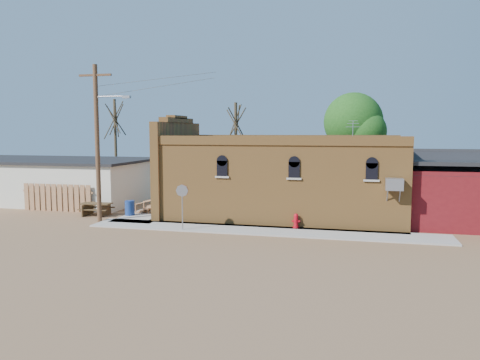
% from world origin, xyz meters
% --- Properties ---
extents(ground, '(120.00, 120.00, 0.00)m').
position_xyz_m(ground, '(0.00, 0.00, 0.00)').
color(ground, brown).
rests_on(ground, ground).
extents(sidewalk_south, '(19.00, 2.20, 0.08)m').
position_xyz_m(sidewalk_south, '(1.50, 0.90, 0.04)').
color(sidewalk_south, '#9E9991').
rests_on(sidewalk_south, ground).
extents(sidewalk_west, '(2.60, 10.00, 0.08)m').
position_xyz_m(sidewalk_west, '(-6.30, 6.00, 0.04)').
color(sidewalk_west, '#9E9991').
rests_on(sidewalk_west, ground).
extents(brick_bar, '(16.40, 7.97, 6.30)m').
position_xyz_m(brick_bar, '(1.64, 5.49, 2.34)').
color(brick_bar, '#AC7134').
rests_on(brick_bar, ground).
extents(red_shed, '(5.40, 6.40, 4.30)m').
position_xyz_m(red_shed, '(11.50, 5.50, 2.27)').
color(red_shed, '#5A0F14').
rests_on(red_shed, ground).
extents(storage_building, '(20.40, 8.40, 3.17)m').
position_xyz_m(storage_building, '(-19.00, 8.00, 1.60)').
color(storage_building, beige).
rests_on(storage_building, ground).
extents(wood_fence, '(5.20, 0.10, 1.80)m').
position_xyz_m(wood_fence, '(-12.80, 3.80, 0.90)').
color(wood_fence, '#8B603E').
rests_on(wood_fence, ground).
extents(utility_pole, '(3.12, 0.26, 9.00)m').
position_xyz_m(utility_pole, '(-8.14, 1.20, 4.77)').
color(utility_pole, '#462B1C').
rests_on(utility_pole, ground).
extents(tree_bare_near, '(2.80, 2.80, 7.65)m').
position_xyz_m(tree_bare_near, '(-3.00, 13.00, 5.96)').
color(tree_bare_near, '#483C29').
rests_on(tree_bare_near, ground).
extents(tree_bare_far, '(2.80, 2.80, 8.16)m').
position_xyz_m(tree_bare_far, '(-14.00, 14.00, 6.36)').
color(tree_bare_far, '#483C29').
rests_on(tree_bare_far, ground).
extents(tree_leafy, '(4.40, 4.40, 8.15)m').
position_xyz_m(tree_leafy, '(6.00, 13.50, 5.93)').
color(tree_leafy, '#483C29').
rests_on(tree_leafy, ground).
extents(fire_hydrant, '(0.45, 0.43, 0.78)m').
position_xyz_m(fire_hydrant, '(3.15, 1.80, 0.47)').
color(fire_hydrant, '#AD0916').
rests_on(fire_hydrant, sidewalk_south).
extents(stop_sign, '(0.65, 0.19, 2.40)m').
position_xyz_m(stop_sign, '(-2.63, 0.00, 1.92)').
color(stop_sign, gray).
rests_on(stop_sign, sidewalk_south).
extents(trash_barrel, '(0.64, 0.64, 0.90)m').
position_xyz_m(trash_barrel, '(-7.30, 3.22, 0.53)').
color(trash_barrel, navy).
rests_on(trash_barrel, sidewalk_west).
extents(picnic_table, '(1.97, 1.55, 0.78)m').
position_xyz_m(picnic_table, '(-9.50, 3.06, 0.51)').
color(picnic_table, '#49351D').
rests_on(picnic_table, ground).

